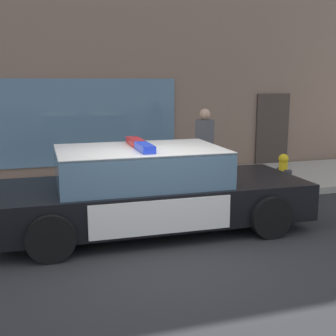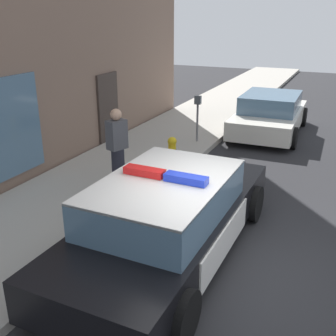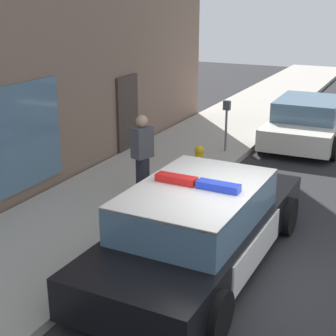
# 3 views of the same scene
# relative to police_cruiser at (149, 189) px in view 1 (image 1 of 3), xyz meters

# --- Properties ---
(ground) EXTENTS (48.00, 48.00, 0.00)m
(ground) POSITION_rel_police_cruiser_xyz_m (-0.08, -0.86, -0.68)
(ground) COLOR #262628
(sidewalk) EXTENTS (48.00, 2.95, 0.15)m
(sidewalk) POSITION_rel_police_cruiser_xyz_m (-0.08, 2.55, -0.61)
(sidewalk) COLOR #A39E93
(sidewalk) RESTS_ON ground
(police_cruiser) EXTENTS (5.12, 2.19, 1.49)m
(police_cruiser) POSITION_rel_police_cruiser_xyz_m (0.00, 0.00, 0.00)
(police_cruiser) COLOR black
(police_cruiser) RESTS_ON ground
(fire_hydrant) EXTENTS (0.34, 0.39, 0.73)m
(fire_hydrant) POSITION_rel_police_cruiser_xyz_m (3.46, 1.46, -0.18)
(fire_hydrant) COLOR gold
(fire_hydrant) RESTS_ON sidewalk
(pedestrian_on_sidewalk) EXTENTS (0.46, 0.38, 1.71)m
(pedestrian_on_sidewalk) POSITION_rel_police_cruiser_xyz_m (1.80, 2.00, 0.33)
(pedestrian_on_sidewalk) COLOR #23232D
(pedestrian_on_sidewalk) RESTS_ON sidewalk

